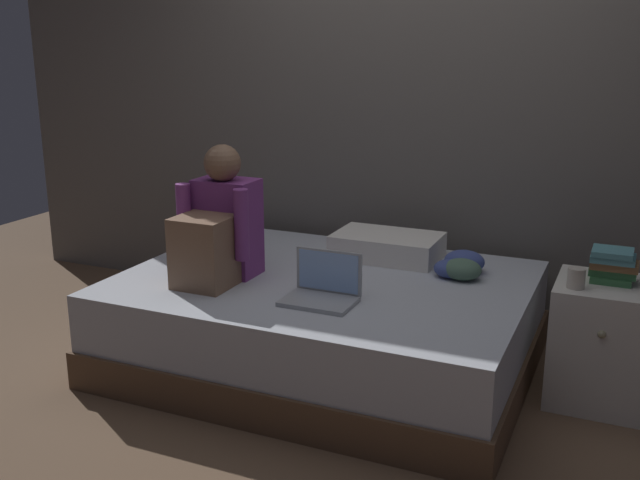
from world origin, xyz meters
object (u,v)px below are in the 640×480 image
object	(u,v)px
clothes_pile	(460,266)
laptop	(323,289)
nightstand	(602,343)
bed	(325,322)
pillow	(387,246)
book_stack	(613,266)
mug	(576,278)
person_sitting	(218,229)

from	to	relation	value
clothes_pile	laptop	bearing A→B (deg)	-128.45
nightstand	clothes_pile	size ratio (longest dim) A/B	1.94
bed	nightstand	world-z (taller)	nightstand
laptop	pillow	xyz separation A→B (m)	(0.05, 0.76, 0.01)
bed	laptop	world-z (taller)	laptop
nightstand	book_stack	distance (m)	0.36
nightstand	laptop	bearing A→B (deg)	-158.09
clothes_pile	bed	bearing A→B (deg)	-153.93
nightstand	mug	size ratio (longest dim) A/B	6.26
book_stack	clothes_pile	world-z (taller)	book_stack
mug	clothes_pile	world-z (taller)	mug
bed	person_sitting	size ratio (longest dim) A/B	3.05
nightstand	pillow	world-z (taller)	pillow
nightstand	person_sitting	bearing A→B (deg)	-167.73
bed	clothes_pile	xyz separation A→B (m)	(0.60, 0.30, 0.29)
bed	pillow	world-z (taller)	pillow
person_sitting	book_stack	distance (m)	1.83
person_sitting	clothes_pile	distance (m)	1.21
person_sitting	book_stack	world-z (taller)	person_sitting
bed	book_stack	bearing A→B (deg)	8.39
mug	laptop	bearing A→B (deg)	-161.35
bed	clothes_pile	size ratio (longest dim) A/B	6.88
nightstand	bed	bearing A→B (deg)	-172.78
bed	mug	bearing A→B (deg)	2.19
bed	person_sitting	xyz separation A→B (m)	(-0.47, -0.22, 0.49)
clothes_pile	nightstand	bearing A→B (deg)	-10.60
person_sitting	mug	size ratio (longest dim) A/B	7.28
nightstand	book_stack	world-z (taller)	book_stack
book_stack	mug	xyz separation A→B (m)	(-0.14, -0.15, -0.03)
book_stack	pillow	bearing A→B (deg)	167.27
book_stack	nightstand	bearing A→B (deg)	-104.92
nightstand	book_stack	size ratio (longest dim) A/B	2.77
nightstand	laptop	world-z (taller)	laptop
person_sitting	clothes_pile	xyz separation A→B (m)	(1.07, 0.52, -0.20)
person_sitting	mug	world-z (taller)	person_sitting
laptop	book_stack	bearing A→B (deg)	22.95
laptop	pillow	bearing A→B (deg)	86.59
pillow	book_stack	world-z (taller)	book_stack
bed	laptop	bearing A→B (deg)	-68.11
bed	nightstand	distance (m)	1.31
person_sitting	book_stack	bearing A→B (deg)	13.09
bed	mug	distance (m)	1.23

